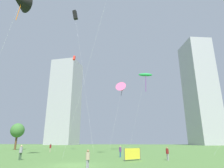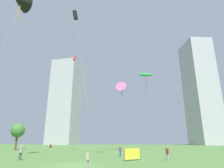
# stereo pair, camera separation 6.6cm
# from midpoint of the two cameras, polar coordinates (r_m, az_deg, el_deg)

# --- Properties ---
(ground) EXTENTS (280.00, 280.00, 0.00)m
(ground) POSITION_cam_midpoint_polar(r_m,az_deg,el_deg) (20.11, -11.49, -22.89)
(ground) COLOR #4C7538
(person_standing_0) EXTENTS (0.39, 0.39, 1.77)m
(person_standing_0) POSITION_cam_midpoint_polar(r_m,az_deg,el_deg) (27.29, -25.89, -17.82)
(person_standing_0) COLOR #3F593F
(person_standing_0) RESTS_ON ground
(person_standing_1) EXTENTS (0.34, 0.34, 1.54)m
(person_standing_1) POSITION_cam_midpoint_polar(r_m,az_deg,el_deg) (16.76, -7.46, -21.27)
(person_standing_1) COLOR gray
(person_standing_1) RESTS_ON ground
(person_standing_3) EXTENTS (0.35, 0.35, 1.57)m
(person_standing_3) POSITION_cam_midpoint_polar(r_m,az_deg,el_deg) (29.25, 2.44, -19.46)
(person_standing_3) COLOR #1E478C
(person_standing_3) RESTS_ON ground
(person_standing_4) EXTENTS (0.34, 0.34, 1.55)m
(person_standing_4) POSITION_cam_midpoint_polar(r_m,az_deg,el_deg) (25.40, 16.28, -19.25)
(person_standing_4) COLOR gray
(person_standing_4) RESTS_ON ground
(person_standing_5) EXTENTS (0.39, 0.39, 1.73)m
(person_standing_5) POSITION_cam_midpoint_polar(r_m,az_deg,el_deg) (44.28, -18.15, -17.71)
(person_standing_5) COLOR tan
(person_standing_5) RESTS_ON ground
(kite_flying_0) EXTENTS (6.31, 3.52, 24.35)m
(kite_flying_0) POSITION_cam_midpoint_polar(r_m,az_deg,el_deg) (34.37, -25.95, 21.66)
(kite_flying_0) COLOR silver
(kite_flying_0) RESTS_ON ground
(kite_flying_1) EXTENTS (7.23, 4.27, 33.43)m
(kite_flying_1) POSITION_cam_midpoint_polar(r_m,az_deg,el_deg) (50.63, -11.12, 19.72)
(kite_flying_1) COLOR silver
(kite_flying_1) RESTS_ON ground
(kite_flying_2) EXTENTS (5.37, 5.10, 22.28)m
(kite_flying_2) POSITION_cam_midpoint_polar(r_m,az_deg,el_deg) (47.35, -11.43, 7.50)
(kite_flying_2) COLOR silver
(kite_flying_2) RESTS_ON ground
(kite_flying_3) EXTENTS (5.88, 2.76, 17.00)m
(kite_flying_3) POSITION_cam_midpoint_polar(r_m,az_deg,el_deg) (43.08, 9.99, 2.69)
(kite_flying_3) COLOR silver
(kite_flying_3) RESTS_ON ground
(kite_flying_6) EXTENTS (4.49, 5.25, 17.86)m
(kite_flying_6) POSITION_cam_midpoint_polar(r_m,az_deg,el_deg) (51.98, 2.88, -1.37)
(kite_flying_6) COLOR silver
(kite_flying_6) RESTS_ON ground
(park_tree_0) EXTENTS (3.72, 3.72, 7.18)m
(park_tree_0) POSITION_cam_midpoint_polar(r_m,az_deg,el_deg) (61.23, -26.66, -12.46)
(park_tree_0) COLOR brown
(park_tree_0) RESTS_ON ground
(distant_highrise_0) EXTENTS (19.44, 23.13, 69.86)m
(distant_highrise_0) POSITION_cam_midpoint_polar(r_m,az_deg,el_deg) (140.37, 25.03, -1.86)
(distant_highrise_0) COLOR #A8A8AD
(distant_highrise_0) RESTS_ON ground
(distant_highrise_1) EXTENTS (19.62, 19.89, 61.23)m
(distant_highrise_1) POSITION_cam_midpoint_polar(r_m,az_deg,el_deg) (144.75, -13.97, -5.14)
(distant_highrise_1) COLOR #A8A8AD
(distant_highrise_1) RESTS_ON ground
(event_banner) EXTENTS (1.88, 1.75, 1.46)m
(event_banner) POSITION_cam_midpoint_polar(r_m,az_deg,el_deg) (24.25, 6.15, -20.22)
(event_banner) COLOR #4C4C4C
(event_banner) RESTS_ON ground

